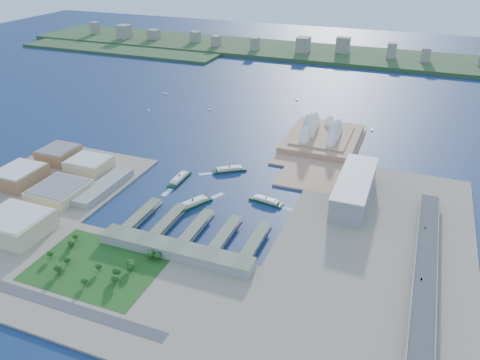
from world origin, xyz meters
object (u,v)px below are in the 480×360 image
at_px(toaster_building, 354,188).
at_px(ferry_a, 179,178).
at_px(car_c, 425,227).
at_px(ferry_c, 193,202).
at_px(car_b, 421,279).
at_px(ferry_d, 266,200).
at_px(opera_house, 324,126).
at_px(ferry_b, 229,168).

distance_m(toaster_building, ferry_a, 271.86).
bearing_deg(car_c, ferry_c, 6.72).
bearing_deg(car_b, ferry_c, -12.78).
xyz_separation_m(ferry_d, car_c, (218.91, -10.74, 10.72)).
relative_size(opera_house, ferry_d, 3.51).
height_order(ferry_a, ferry_c, ferry_c).
xyz_separation_m(ferry_a, car_c, (369.86, -25.43, 10.13)).
distance_m(ferry_b, car_c, 319.79).
xyz_separation_m(toaster_building, ferry_a, (-268.86, -37.38, -15.06)).
bearing_deg(ferry_a, car_b, -19.96).
relative_size(ferry_c, ferry_d, 1.20).
distance_m(opera_house, car_b, 417.93).
bearing_deg(car_c, car_b, 90.00).
height_order(ferry_b, car_c, car_c).
xyz_separation_m(ferry_a, ferry_c, (54.87, -62.54, 0.37)).
distance_m(opera_house, ferry_d, 255.07).
bearing_deg(opera_house, ferry_b, -123.39).
distance_m(ferry_c, car_c, 317.32).
bearing_deg(car_b, ferry_b, -32.18).
xyz_separation_m(ferry_b, car_c, (308.04, -85.26, 10.30)).
bearing_deg(opera_house, car_c, -53.99).
xyz_separation_m(opera_house, ferry_b, (-117.04, -177.55, -26.74)).
bearing_deg(ferry_a, car_c, -3.98).
distance_m(toaster_building, car_c, 119.04).
bearing_deg(car_b, car_c, -90.00).
distance_m(ferry_d, car_b, 249.53).
height_order(ferry_a, ferry_d, ferry_a).
distance_m(toaster_building, ferry_b, 208.81).
xyz_separation_m(car_b, car_c, (0.00, 108.56, 0.06)).
bearing_deg(ferry_a, toaster_building, 7.87).
relative_size(ferry_c, car_c, 12.40).
xyz_separation_m(ferry_c, car_c, (314.99, 37.11, 9.76)).
bearing_deg(car_b, opera_house, -62.78).
distance_m(toaster_building, ferry_c, 236.63).
distance_m(ferry_d, car_c, 219.43).
height_order(ferry_a, car_c, car_c).
xyz_separation_m(ferry_a, car_b, (369.86, -133.99, 10.07)).
bearing_deg(ferry_d, ferry_b, 59.15).
bearing_deg(opera_house, car_b, -62.78).
bearing_deg(opera_house, toaster_building, -65.77).
bearing_deg(toaster_building, ferry_c, -154.97).
xyz_separation_m(opera_house, car_c, (191.00, -262.81, -16.43)).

